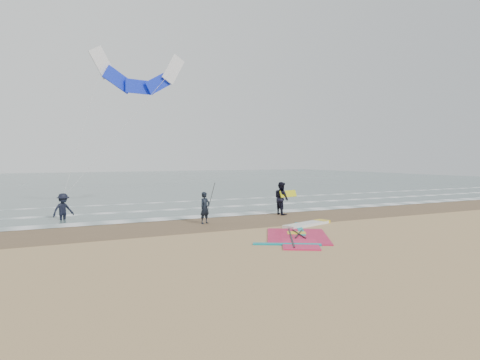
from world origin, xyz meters
name	(u,v)px	position (x,y,z in m)	size (l,w,h in m)	color
ground	(313,240)	(0.00, 0.00, 0.00)	(120.00, 120.00, 0.00)	tan
sea_water	(111,181)	(0.00, 48.00, 0.01)	(120.00, 80.00, 0.02)	#47605E
wet_sand_band	(246,220)	(0.00, 6.00, 0.00)	(120.00, 5.00, 0.01)	brown
foam_waterline	(214,210)	(0.00, 10.44, 0.03)	(120.00, 9.15, 0.02)	white
windsurf_rig	(301,233)	(0.39, 1.41, 0.04)	(6.07, 5.75, 0.15)	white
person_standing	(205,208)	(-2.38, 5.85, 0.80)	(0.58, 0.38, 1.60)	black
person_walking	(281,198)	(2.86, 7.08, 0.95)	(0.93, 0.72, 1.91)	black
person_wading	(63,203)	(-8.67, 10.27, 0.89)	(1.15, 0.66, 1.78)	black
held_pole	(210,200)	(-2.08, 5.85, 1.17)	(0.17, 0.86, 1.82)	black
carried_kiteboard	(288,194)	(3.26, 6.98, 1.21)	(1.30, 0.51, 0.39)	yellow
surf_kite	(139,77)	(-4.03, 12.70, 8.31)	(7.67, 2.70, 8.76)	white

